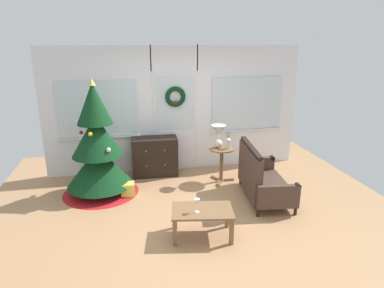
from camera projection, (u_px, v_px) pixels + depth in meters
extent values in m
plane|color=#AD7F56|center=(196.00, 215.00, 5.34)|extent=(6.76, 6.76, 0.00)
cube|color=white|center=(98.00, 112.00, 6.63)|extent=(2.15, 0.08, 2.55)
cube|color=white|center=(246.00, 107.00, 7.20)|extent=(2.15, 0.08, 2.55)
cube|color=white|center=(174.00, 58.00, 6.61)|extent=(0.94, 0.08, 0.50)
cube|color=silver|center=(175.00, 122.00, 6.95)|extent=(0.90, 0.05, 2.05)
cube|color=white|center=(176.00, 149.00, 7.10)|extent=(0.78, 0.02, 0.80)
cube|color=silver|center=(175.00, 104.00, 6.82)|extent=(0.78, 0.01, 1.10)
cube|color=silver|center=(97.00, 109.00, 6.55)|extent=(1.50, 0.01, 1.10)
cube|color=silver|center=(247.00, 104.00, 7.12)|extent=(1.50, 0.01, 1.10)
cube|color=silver|center=(100.00, 138.00, 6.71)|extent=(1.59, 0.06, 0.03)
cube|color=silver|center=(246.00, 130.00, 7.28)|extent=(1.59, 0.06, 0.03)
torus|color=black|center=(175.00, 97.00, 6.74)|extent=(0.41, 0.09, 0.41)
cube|color=red|center=(176.00, 103.00, 6.77)|extent=(0.10, 0.02, 0.10)
cylinder|color=#4C331E|center=(101.00, 186.00, 6.08)|extent=(0.10, 0.10, 0.24)
cone|color=red|center=(101.00, 190.00, 6.10)|extent=(1.34, 1.34, 0.10)
cone|color=#0F3819|center=(99.00, 166.00, 5.97)|extent=(1.15, 1.15, 0.70)
cone|color=#0F3819|center=(96.00, 136.00, 5.80)|extent=(0.87, 0.87, 0.70)
cone|color=#0F3819|center=(93.00, 103.00, 5.63)|extent=(0.60, 0.60, 0.70)
cone|color=#E0BC4C|center=(92.00, 82.00, 5.53)|extent=(0.12, 0.12, 0.12)
sphere|color=red|center=(88.00, 116.00, 5.88)|extent=(0.07, 0.07, 0.07)
sphere|color=gold|center=(88.00, 130.00, 6.04)|extent=(0.08, 0.08, 0.08)
sphere|color=silver|center=(77.00, 121.00, 5.63)|extent=(0.06, 0.06, 0.06)
sphere|color=#264CB2|center=(77.00, 155.00, 5.93)|extent=(0.06, 0.06, 0.06)
sphere|color=red|center=(81.00, 133.00, 5.86)|extent=(0.07, 0.07, 0.07)
sphere|color=gold|center=(90.00, 134.00, 5.46)|extent=(0.07, 0.07, 0.07)
sphere|color=silver|center=(108.00, 150.00, 5.62)|extent=(0.08, 0.08, 0.08)
cube|color=black|center=(155.00, 156.00, 6.81)|extent=(0.91, 0.45, 0.78)
sphere|color=tan|center=(146.00, 151.00, 6.52)|extent=(0.03, 0.03, 0.03)
sphere|color=tan|center=(165.00, 150.00, 6.58)|extent=(0.03, 0.03, 0.03)
sphere|color=tan|center=(146.00, 166.00, 6.61)|extent=(0.03, 0.03, 0.03)
sphere|color=tan|center=(165.00, 165.00, 6.66)|extent=(0.03, 0.03, 0.03)
cylinder|color=black|center=(295.00, 211.00, 5.32)|extent=(0.05, 0.05, 0.14)
cylinder|color=black|center=(271.00, 179.00, 6.51)|extent=(0.05, 0.05, 0.14)
cylinder|color=black|center=(258.00, 212.00, 5.27)|extent=(0.05, 0.05, 0.14)
cylinder|color=black|center=(241.00, 180.00, 6.46)|extent=(0.05, 0.05, 0.14)
cube|color=#473328|center=(266.00, 187.00, 5.85)|extent=(0.85, 1.27, 0.14)
cube|color=#473328|center=(250.00, 167.00, 5.71)|extent=(0.26, 1.20, 0.62)
cube|color=black|center=(251.00, 148.00, 5.61)|extent=(0.22, 1.17, 0.06)
cube|color=#473328|center=(278.00, 197.00, 5.20)|extent=(0.67, 0.17, 0.38)
cylinder|color=black|center=(298.00, 186.00, 5.18)|extent=(0.10, 0.10, 0.09)
cube|color=#473328|center=(257.00, 167.00, 6.42)|extent=(0.67, 0.17, 0.38)
cylinder|color=black|center=(272.00, 158.00, 6.39)|extent=(0.10, 0.10, 0.09)
cylinder|color=brown|center=(222.00, 149.00, 6.40)|extent=(0.48, 0.48, 0.02)
cylinder|color=brown|center=(221.00, 166.00, 6.50)|extent=(0.07, 0.07, 0.65)
cube|color=brown|center=(229.00, 180.00, 6.62)|extent=(0.20, 0.05, 0.04)
cube|color=brown|center=(215.00, 178.00, 6.71)|extent=(0.14, 0.20, 0.04)
cube|color=brown|center=(219.00, 183.00, 6.45)|extent=(0.14, 0.20, 0.04)
sphere|color=silver|center=(218.00, 144.00, 6.40)|extent=(0.16, 0.16, 0.16)
cylinder|color=silver|center=(218.00, 137.00, 6.36)|extent=(0.02, 0.02, 0.06)
cone|color=silver|center=(219.00, 130.00, 6.32)|extent=(0.28, 0.28, 0.20)
cylinder|color=beige|center=(228.00, 145.00, 6.34)|extent=(0.09, 0.09, 0.16)
sphere|color=beige|center=(228.00, 141.00, 6.31)|extent=(0.10, 0.10, 0.10)
cylinder|color=#4C7042|center=(227.00, 136.00, 6.28)|extent=(0.07, 0.01, 0.17)
cylinder|color=#4C7042|center=(228.00, 136.00, 6.28)|extent=(0.01, 0.01, 0.18)
cylinder|color=#4C7042|center=(229.00, 135.00, 6.29)|extent=(0.07, 0.01, 0.17)
cube|color=brown|center=(202.00, 211.00, 4.66)|extent=(0.91, 0.65, 0.03)
cube|color=brown|center=(175.00, 233.00, 4.49)|extent=(0.05, 0.05, 0.38)
cube|color=brown|center=(232.00, 232.00, 4.52)|extent=(0.05, 0.05, 0.38)
cube|color=brown|center=(175.00, 216.00, 4.91)|extent=(0.05, 0.05, 0.38)
cube|color=brown|center=(227.00, 215.00, 4.94)|extent=(0.05, 0.05, 0.38)
cylinder|color=silver|center=(197.00, 212.00, 4.59)|extent=(0.06, 0.06, 0.01)
cylinder|color=silver|center=(197.00, 208.00, 4.57)|extent=(0.01, 0.01, 0.10)
cone|color=silver|center=(197.00, 202.00, 4.54)|extent=(0.08, 0.08, 0.09)
cube|color=#D8C64C|center=(128.00, 189.00, 5.96)|extent=(0.24, 0.21, 0.24)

